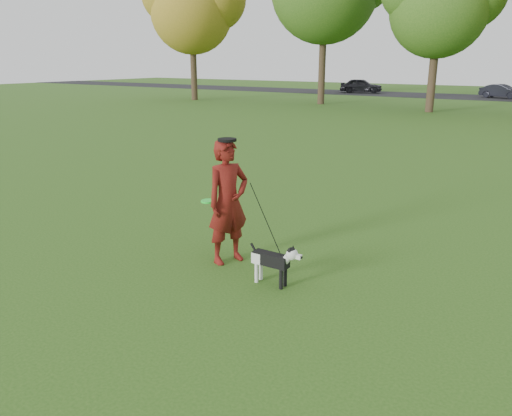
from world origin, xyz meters
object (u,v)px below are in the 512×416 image
Objects in this scene: dog at (275,259)px; car_left at (361,86)px; man at (228,202)px; car_mid at (502,91)px.

car_left is (-14.91, 40.33, 0.29)m from dog.
man is 1.27m from dog.
man reaches higher than car_left.
car_mid is at bearing -106.13° from car_left.
car_mid is at bearing 23.15° from man.
man is 2.29× the size of dog.
man is 39.99m from car_mid.
car_left reaches higher than car_mid.
dog is 42.99m from car_left.
man reaches higher than dog.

